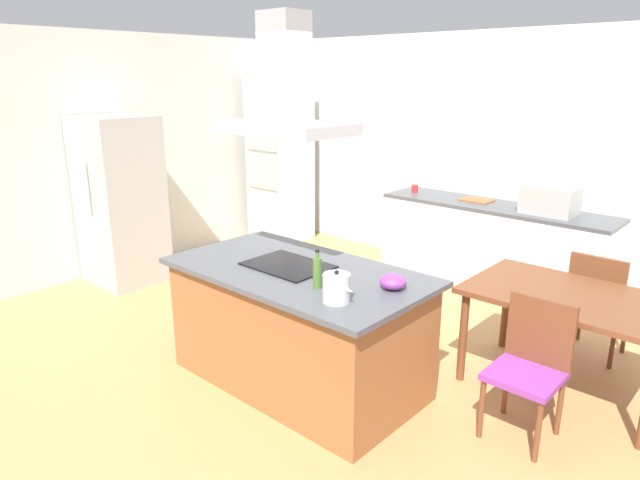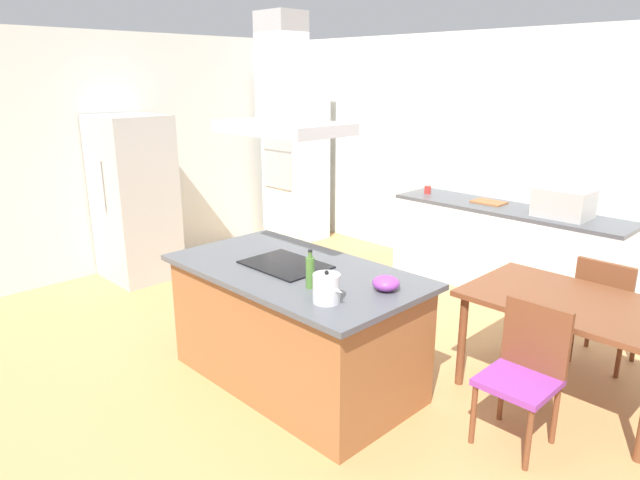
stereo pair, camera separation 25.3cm
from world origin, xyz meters
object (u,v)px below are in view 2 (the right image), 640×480
Objects in this scene: wall_oven_stack at (296,160)px; refrigerator at (135,198)px; cooktop at (285,265)px; dining_table at (573,312)px; cutting_board at (489,202)px; mixing_bowl at (386,283)px; chair_facing_island at (526,366)px; countertop_microwave at (563,203)px; coffee_mug_red at (428,190)px; olive_oil_bottle at (310,272)px; chair_facing_back_wall at (605,306)px; range_hood at (282,95)px; tea_kettle at (327,288)px.

wall_oven_stack reaches higher than refrigerator.
dining_table is at bearing 36.84° from cooktop.
wall_oven_stack is (-2.80, -0.28, 0.19)m from cutting_board.
chair_facing_island is at bearing 27.37° from mixing_bowl.
cutting_board is (-0.81, 0.05, -0.13)m from countertop_microwave.
wall_oven_stack is at bearing -174.20° from cutting_board.
cooktop is 6.67× the size of coffee_mug_red.
chair_facing_island is at bearing -90.00° from dining_table.
wall_oven_stack is at bearing 139.04° from olive_oil_bottle.
countertop_microwave is 5.56× the size of coffee_mug_red.
wall_oven_stack is at bearing 145.34° from mixing_bowl.
range_hood is (-1.62, -1.88, 1.59)m from chair_facing_back_wall.
countertop_microwave is at bearing 35.07° from refrigerator.
cutting_board reaches higher than chair_facing_island.
countertop_microwave is at bearing 74.36° from cooktop.
chair_facing_back_wall is (2.38, -1.00, -0.44)m from coffee_mug_red.
chair_facing_back_wall is at bearing -32.95° from cutting_board.
wall_oven_stack is (-3.61, -0.23, 0.06)m from countertop_microwave.
cutting_board is at bearing 147.05° from chair_facing_back_wall.
mixing_bowl is at bearing -34.66° from wall_oven_stack.
chair_facing_back_wall is at bearing 65.56° from mixing_bowl.
wall_oven_stack reaches higher than cutting_board.
dining_table is at bearing 58.16° from tea_kettle.
mixing_bowl is at bearing 39.95° from olive_oil_bottle.
countertop_microwave is 4.51m from refrigerator.
mixing_bowl is at bearing -114.44° from chair_facing_back_wall.
dining_table is (1.17, 1.39, -0.34)m from olive_oil_bottle.
olive_oil_bottle is at bearing -21.58° from cooktop.
tea_kettle is 1.24× the size of mixing_bowl.
olive_oil_bottle is (0.45, -0.18, 0.10)m from cooktop.
range_hood is (-0.83, -0.14, 1.15)m from mixing_bowl.
wall_oven_stack reaches higher than chair_facing_island.
cutting_board is at bearing 42.55° from refrigerator.
chair_facing_island is 0.99× the size of range_hood.
cutting_board is (-0.70, 3.20, -0.08)m from tea_kettle.
refrigerator reaches higher than mixing_bowl.
cutting_board is 0.24× the size of dining_table.
range_hood is (0.01, -2.93, 1.19)m from cutting_board.
tea_kettle is 1.78m from dining_table.
cutting_board is 3.16m from range_hood.
olive_oil_bottle reaches higher than coffee_mug_red.
wall_oven_stack is at bearing -173.65° from coffee_mug_red.
cooktop is 0.75m from tea_kettle.
tea_kettle is 0.24× the size of range_hood.
tea_kettle reaches higher than cooktop.
mixing_bowl reaches higher than dining_table.
coffee_mug_red is (-1.57, -0.01, -0.09)m from countertop_microwave.
tea_kettle is 0.44× the size of countertop_microwave.
cooktop is 0.27× the size of wall_oven_stack.
range_hood is at bearing -170.60° from mixing_bowl.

